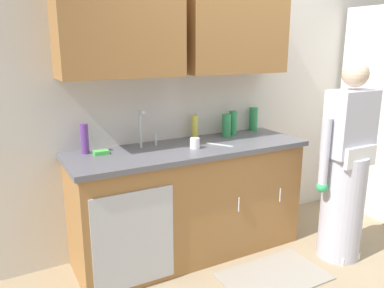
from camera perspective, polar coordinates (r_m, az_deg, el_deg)
ground_plane at (r=3.28m, az=14.77°, el=-18.09°), size 9.00×9.00×0.00m
kitchen_wall_with_uppers at (r=3.49m, az=3.31°, el=10.12°), size 4.80×0.44×2.70m
counter_cabinet at (r=3.28m, az=-0.45°, el=-8.68°), size 1.90×0.62×0.90m
countertop at (r=3.13m, az=-0.43°, el=-0.70°), size 1.96×0.66×0.04m
sink at (r=3.00m, az=-5.84°, el=-1.32°), size 0.50×0.36×0.35m
person_at_sink at (r=3.37m, az=21.57°, el=-4.65°), size 0.55×0.34×1.62m
floor_mat at (r=3.21m, az=11.93°, el=-18.51°), size 0.80×0.50×0.01m
bottle_soap at (r=3.53m, az=6.10°, el=3.12°), size 0.07×0.07×0.22m
bottle_water_short at (r=3.46m, az=5.08°, el=2.77°), size 0.08×0.08×0.20m
bottle_water_tall at (r=3.00m, az=-15.51°, el=0.76°), size 0.06×0.06×0.23m
bottle_dish_liquid at (r=3.73m, az=9.02°, el=3.64°), size 0.08×0.08×0.22m
bottle_cleaner_spray at (r=3.37m, az=0.40°, el=2.53°), size 0.06×0.06×0.20m
cup_by_sink at (r=3.04m, az=0.40°, el=0.10°), size 0.08×0.08×0.08m
knife_on_counter at (r=3.17m, az=4.10°, el=-0.10°), size 0.15×0.22×0.01m
sponge at (r=2.97m, az=-13.23°, el=-1.22°), size 0.11×0.07×0.03m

